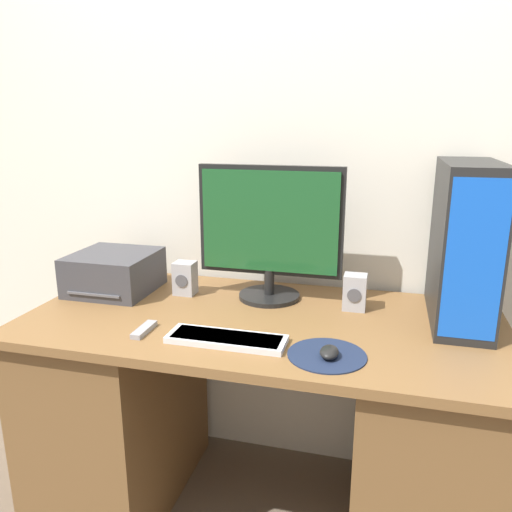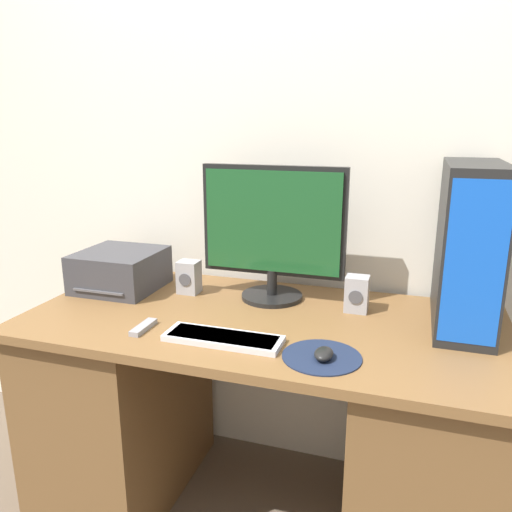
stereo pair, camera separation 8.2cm
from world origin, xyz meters
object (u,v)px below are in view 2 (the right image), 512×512
object	(u,v)px
keyboard	(223,338)
computer_tower	(468,246)
remote_control	(143,327)
printer	(120,270)
speaker_right	(357,294)
monitor	(273,229)
mouse	(324,354)
speaker_left	(189,277)

from	to	relation	value
keyboard	computer_tower	size ratio (longest dim) A/B	0.69
keyboard	remote_control	xyz separation A→B (m)	(-0.27, 0.00, -0.00)
printer	speaker_right	xyz separation A→B (m)	(0.90, 0.03, -0.01)
monitor	computer_tower	bearing A→B (deg)	-3.86
mouse	remote_control	size ratio (longest dim) A/B	0.64
keyboard	speaker_left	size ratio (longest dim) A/B	2.85
monitor	speaker_right	bearing A→B (deg)	-6.85
computer_tower	speaker_left	distance (m)	0.97
keyboard	remote_control	bearing A→B (deg)	179.38
printer	remote_control	size ratio (longest dim) A/B	2.51
computer_tower	speaker_right	world-z (taller)	computer_tower
monitor	keyboard	size ratio (longest dim) A/B	1.48
speaker_left	speaker_right	distance (m)	0.62
mouse	speaker_left	world-z (taller)	speaker_left
computer_tower	speaker_left	size ratio (longest dim) A/B	4.13
computer_tower	speaker_right	size ratio (longest dim) A/B	4.13
keyboard	speaker_right	xyz separation A→B (m)	(0.34, 0.37, 0.05)
mouse	speaker_right	size ratio (longest dim) A/B	0.62
speaker_right	speaker_left	bearing A→B (deg)	-179.75
monitor	mouse	bearing A→B (deg)	-57.99
keyboard	speaker_right	bearing A→B (deg)	46.91
monitor	printer	bearing A→B (deg)	-173.10
monitor	printer	distance (m)	0.62
mouse	speaker_left	bearing A→B (deg)	146.15
computer_tower	speaker_right	bearing A→B (deg)	178.97
mouse	computer_tower	xyz separation A→B (m)	(0.37, 0.39, 0.24)
speaker_left	remote_control	bearing A→B (deg)	-87.92
speaker_left	speaker_right	size ratio (longest dim) A/B	1.00
monitor	speaker_right	distance (m)	0.37
keyboard	computer_tower	xyz separation A→B (m)	(0.67, 0.36, 0.25)
monitor	computer_tower	world-z (taller)	computer_tower
speaker_left	speaker_right	bearing A→B (deg)	0.25
computer_tower	speaker_right	distance (m)	0.38
speaker_left	speaker_right	world-z (taller)	same
speaker_left	remote_control	distance (m)	0.37
monitor	printer	xyz separation A→B (m)	(-0.59, -0.07, -0.19)
keyboard	monitor	bearing A→B (deg)	85.21
mouse	speaker_right	xyz separation A→B (m)	(0.04, 0.40, 0.04)
speaker_left	speaker_right	xyz separation A→B (m)	(0.62, 0.00, 0.00)
mouse	printer	world-z (taller)	printer
keyboard	computer_tower	world-z (taller)	computer_tower
computer_tower	printer	distance (m)	1.24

